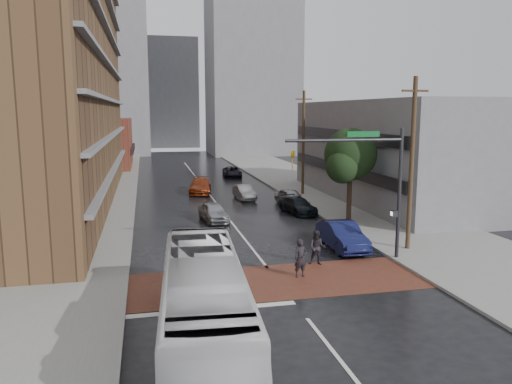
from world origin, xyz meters
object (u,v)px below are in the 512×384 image
car_travel_a (214,212)px  car_parked_mid (298,206)px  transit_bus (204,304)px  pedestrian_b (317,248)px  pedestrian_a (301,258)px  car_travel_b (244,192)px  suv_travel (232,172)px  car_travel_c (200,186)px  car_parked_near (342,236)px  car_parked_far (291,197)px

car_travel_a → car_parked_mid: size_ratio=0.94×
transit_bus → pedestrian_b: transit_bus is taller
pedestrian_a → pedestrian_b: pedestrian_a is taller
car_travel_b → suv_travel: bearing=80.4°
pedestrian_a → suv_travel: (3.14, 37.80, -0.31)m
transit_bus → car_travel_b: 29.45m
car_travel_c → suv_travel: car_travel_c is taller
pedestrian_a → car_parked_mid: size_ratio=0.44×
car_parked_near → car_parked_far: 14.19m
transit_bus → car_travel_b: transit_bus is taller
car_travel_a → pedestrian_b: bearing=-79.1°
car_travel_a → suv_travel: car_travel_a is taller
pedestrian_b → car_parked_far: 17.15m
car_parked_near → car_travel_b: bearing=97.8°
pedestrian_a → car_parked_mid: (4.50, 14.90, -0.33)m
pedestrian_b → car_travel_c: 24.99m
car_travel_c → suv_travel: (5.19, 11.35, -0.08)m
car_travel_a → car_parked_near: bearing=-62.4°
pedestrian_b → car_travel_b: pedestrian_b is taller
suv_travel → car_parked_mid: (1.36, -22.90, -0.02)m
car_parked_near → suv_travel: bearing=91.6°
transit_bus → car_parked_near: size_ratio=2.35×
car_travel_a → pedestrian_a: bearing=-87.2°
car_travel_b → suv_travel: (1.57, 15.68, -0.00)m
transit_bus → car_travel_a: (3.02, 19.89, -0.90)m
car_travel_a → car_parked_mid: car_travel_a is taller
pedestrian_b → car_travel_a: bearing=132.7°
pedestrian_b → transit_bus: bearing=-106.2°
car_parked_mid → car_travel_b: bearing=101.1°
pedestrian_b → car_travel_c: bearing=122.3°
pedestrian_b → car_parked_mid: 13.55m
car_travel_c → car_parked_near: 22.91m
pedestrian_a → car_travel_b: (1.57, 22.13, -0.31)m
transit_bus → suv_travel: 45.09m
car_travel_c → car_parked_far: car_travel_c is taller
pedestrian_a → car_travel_a: 13.67m
transit_bus → car_parked_mid: (9.98, 21.35, -0.97)m
suv_travel → car_parked_far: 19.39m
transit_bus → car_parked_mid: bearing=69.0°
car_travel_b → car_parked_far: 4.96m
car_travel_a → car_travel_b: bearing=57.5°
pedestrian_a → car_travel_c: (-2.05, 26.45, -0.23)m
car_parked_far → transit_bus: bearing=-122.0°
transit_bus → car_travel_b: size_ratio=2.90×
pedestrian_b → car_travel_c: (-3.50, 24.74, -0.21)m
pedestrian_a → suv_travel: size_ratio=0.41×
suv_travel → pedestrian_a: bearing=-90.2°
suv_travel → car_parked_far: (1.81, -19.31, 0.05)m
car_travel_b → car_travel_c: 5.64m
pedestrian_b → car_parked_far: pedestrian_b is taller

